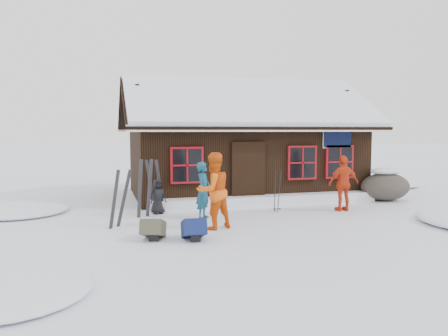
{
  "coord_description": "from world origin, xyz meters",
  "views": [
    {
      "loc": [
        -3.65,
        -10.81,
        2.41
      ],
      "look_at": [
        -0.12,
        1.69,
        1.3
      ],
      "focal_mm": 35.0,
      "sensor_mm": 36.0,
      "label": 1
    }
  ],
  "objects_px": {
    "boulder": "(385,186)",
    "ski_pair_left": "(119,199)",
    "skier_orange_right": "(344,183)",
    "backpack_olive": "(153,232)",
    "skier_orange_left": "(213,191)",
    "backpack_blue": "(194,232)",
    "skier_crouched": "(158,196)",
    "ski_poles": "(277,191)",
    "skier_teal": "(203,190)"
  },
  "relations": [
    {
      "from": "ski_poles",
      "to": "backpack_blue",
      "type": "bearing_deg",
      "value": -139.46
    },
    {
      "from": "skier_teal",
      "to": "skier_orange_left",
      "type": "height_order",
      "value": "skier_orange_left"
    },
    {
      "from": "backpack_blue",
      "to": "backpack_olive",
      "type": "relative_size",
      "value": 1.04
    },
    {
      "from": "ski_poles",
      "to": "ski_pair_left",
      "type": "bearing_deg",
      "value": -169.46
    },
    {
      "from": "skier_crouched",
      "to": "boulder",
      "type": "xyz_separation_m",
      "value": [
        7.89,
        0.3,
        0.01
      ]
    },
    {
      "from": "skier_crouched",
      "to": "backpack_olive",
      "type": "distance_m",
      "value": 3.04
    },
    {
      "from": "skier_orange_right",
      "to": "backpack_olive",
      "type": "height_order",
      "value": "skier_orange_right"
    },
    {
      "from": "skier_crouched",
      "to": "ski_pair_left",
      "type": "relative_size",
      "value": 0.68
    },
    {
      "from": "skier_orange_left",
      "to": "ski_poles",
      "type": "relative_size",
      "value": 1.46
    },
    {
      "from": "boulder",
      "to": "backpack_olive",
      "type": "distance_m",
      "value": 9.0
    },
    {
      "from": "skier_teal",
      "to": "ski_poles",
      "type": "distance_m",
      "value": 2.39
    },
    {
      "from": "skier_orange_left",
      "to": "ski_poles",
      "type": "height_order",
      "value": "skier_orange_left"
    },
    {
      "from": "boulder",
      "to": "ski_pair_left",
      "type": "bearing_deg",
      "value": -168.8
    },
    {
      "from": "skier_orange_left",
      "to": "skier_orange_right",
      "type": "bearing_deg",
      "value": 176.66
    },
    {
      "from": "ski_poles",
      "to": "skier_orange_right",
      "type": "bearing_deg",
      "value": -12.4
    },
    {
      "from": "skier_crouched",
      "to": "backpack_blue",
      "type": "relative_size",
      "value": 1.57
    },
    {
      "from": "backpack_olive",
      "to": "skier_teal",
      "type": "bearing_deg",
      "value": 70.3
    },
    {
      "from": "skier_crouched",
      "to": "backpack_olive",
      "type": "xyz_separation_m",
      "value": [
        -0.48,
        -2.98,
        -0.34
      ]
    },
    {
      "from": "skier_teal",
      "to": "skier_orange_left",
      "type": "relative_size",
      "value": 0.83
    },
    {
      "from": "skier_orange_left",
      "to": "backpack_olive",
      "type": "bearing_deg",
      "value": 4.25
    },
    {
      "from": "ski_poles",
      "to": "backpack_blue",
      "type": "relative_size",
      "value": 1.99
    },
    {
      "from": "backpack_blue",
      "to": "skier_orange_left",
      "type": "bearing_deg",
      "value": 56.59
    },
    {
      "from": "ski_pair_left",
      "to": "backpack_olive",
      "type": "distance_m",
      "value": 1.73
    },
    {
      "from": "ski_pair_left",
      "to": "backpack_olive",
      "type": "height_order",
      "value": "ski_pair_left"
    },
    {
      "from": "boulder",
      "to": "backpack_blue",
      "type": "height_order",
      "value": "boulder"
    },
    {
      "from": "skier_orange_left",
      "to": "backpack_blue",
      "type": "distance_m",
      "value": 1.42
    },
    {
      "from": "skier_teal",
      "to": "backpack_olive",
      "type": "xyz_separation_m",
      "value": [
        -1.6,
        -1.95,
        -0.61
      ]
    },
    {
      "from": "skier_orange_right",
      "to": "backpack_blue",
      "type": "relative_size",
      "value": 2.58
    },
    {
      "from": "skier_orange_right",
      "to": "backpack_blue",
      "type": "xyz_separation_m",
      "value": [
        -5.06,
        -2.21,
        -0.66
      ]
    },
    {
      "from": "skier_crouched",
      "to": "boulder",
      "type": "height_order",
      "value": "boulder"
    },
    {
      "from": "skier_crouched",
      "to": "ski_poles",
      "type": "bearing_deg",
      "value": -26.93
    },
    {
      "from": "skier_teal",
      "to": "backpack_blue",
      "type": "relative_size",
      "value": 2.4
    },
    {
      "from": "skier_crouched",
      "to": "ski_pair_left",
      "type": "xyz_separation_m",
      "value": [
        -1.14,
        -1.49,
        0.2
      ]
    },
    {
      "from": "skier_orange_right",
      "to": "ski_pair_left",
      "type": "bearing_deg",
      "value": 3.27
    },
    {
      "from": "skier_teal",
      "to": "boulder",
      "type": "xyz_separation_m",
      "value": [
        6.76,
        1.33,
        -0.26
      ]
    },
    {
      "from": "backpack_blue",
      "to": "ski_pair_left",
      "type": "bearing_deg",
      "value": 132.96
    },
    {
      "from": "skier_orange_left",
      "to": "backpack_olive",
      "type": "height_order",
      "value": "skier_orange_left"
    },
    {
      "from": "skier_teal",
      "to": "ski_poles",
      "type": "height_order",
      "value": "skier_teal"
    },
    {
      "from": "skier_teal",
      "to": "skier_orange_right",
      "type": "bearing_deg",
      "value": -57.97
    },
    {
      "from": "skier_orange_left",
      "to": "backpack_blue",
      "type": "xyz_separation_m",
      "value": [
        -0.7,
        -0.97,
        -0.77
      ]
    },
    {
      "from": "skier_crouched",
      "to": "boulder",
      "type": "relative_size",
      "value": 0.58
    },
    {
      "from": "skier_crouched",
      "to": "ski_poles",
      "type": "height_order",
      "value": "ski_poles"
    },
    {
      "from": "ski_pair_left",
      "to": "backpack_olive",
      "type": "xyz_separation_m",
      "value": [
        0.67,
        -1.5,
        -0.54
      ]
    },
    {
      "from": "backpack_olive",
      "to": "skier_orange_right",
      "type": "bearing_deg",
      "value": 37.72
    },
    {
      "from": "boulder",
      "to": "backpack_blue",
      "type": "bearing_deg",
      "value": -154.54
    },
    {
      "from": "ski_poles",
      "to": "backpack_olive",
      "type": "relative_size",
      "value": 2.08
    },
    {
      "from": "skier_orange_right",
      "to": "ski_poles",
      "type": "distance_m",
      "value": 2.02
    },
    {
      "from": "ski_poles",
      "to": "backpack_olive",
      "type": "xyz_separation_m",
      "value": [
        -3.95,
        -2.36,
        -0.44
      ]
    },
    {
      "from": "skier_orange_left",
      "to": "boulder",
      "type": "bearing_deg",
      "value": -178.35
    },
    {
      "from": "skier_crouched",
      "to": "backpack_blue",
      "type": "bearing_deg",
      "value": -100.06
    }
  ]
}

